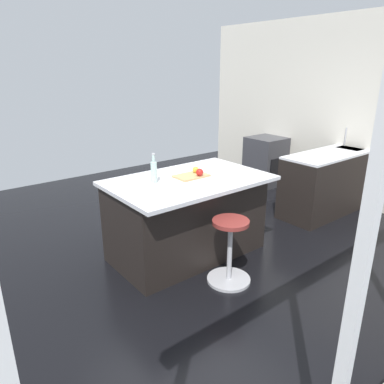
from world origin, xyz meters
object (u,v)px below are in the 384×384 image
object	(u,v)px
apple_yellow	(196,170)
water_bottle	(154,171)
apple_red	(200,172)
oven_range	(266,161)
cutting_board	(191,176)
kitchen_island	(187,216)
stool_by_window	(230,253)

from	to	relation	value
apple_yellow	water_bottle	world-z (taller)	water_bottle
apple_yellow	apple_red	world-z (taller)	apple_red
oven_range	water_bottle	bearing A→B (deg)	20.16
cutting_board	apple_yellow	size ratio (longest dim) A/B	5.11
oven_range	kitchen_island	distance (m)	2.99
kitchen_island	apple_yellow	distance (m)	0.53
apple_yellow	oven_range	bearing A→B (deg)	-155.60
oven_range	apple_yellow	distance (m)	2.88
water_bottle	kitchen_island	bearing A→B (deg)	169.81
oven_range	apple_red	bearing A→B (deg)	26.24
cutting_board	apple_red	distance (m)	0.11
apple_red	water_bottle	world-z (taller)	water_bottle
cutting_board	apple_yellow	distance (m)	0.11
oven_range	apple_yellow	bearing A→B (deg)	24.40
stool_by_window	apple_yellow	world-z (taller)	apple_yellow
cutting_board	water_bottle	world-z (taller)	water_bottle
oven_range	stool_by_window	bearing A→B (deg)	35.01
oven_range	water_bottle	distance (m)	3.37
oven_range	apple_red	size ratio (longest dim) A/B	10.78
kitchen_island	apple_yellow	size ratio (longest dim) A/B	24.35
stool_by_window	water_bottle	xyz separation A→B (m)	(0.35, -0.79, 0.73)
apple_yellow	water_bottle	size ratio (longest dim) A/B	0.23
stool_by_window	oven_range	bearing A→B (deg)	-144.99
stool_by_window	water_bottle	size ratio (longest dim) A/B	2.14
oven_range	kitchen_island	size ratio (longest dim) A/B	0.51
oven_range	apple_red	world-z (taller)	apple_red
stool_by_window	cutting_board	world-z (taller)	cutting_board
oven_range	apple_yellow	size ratio (longest dim) A/B	12.30
apple_red	water_bottle	xyz separation A→B (m)	(0.49, -0.15, 0.06)
kitchen_island	apple_red	world-z (taller)	apple_red
oven_range	cutting_board	bearing A→B (deg)	24.39
kitchen_island	stool_by_window	bearing A→B (deg)	88.40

